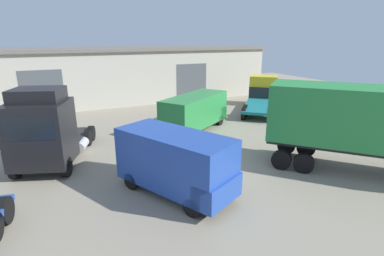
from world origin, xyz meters
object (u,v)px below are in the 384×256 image
(container_trailer_orange, at_px, (381,121))
(oil_drum, at_px, (149,139))
(delivery_van_green, at_px, (196,111))
(tractor_unit_black, at_px, (46,131))
(flatbed_truck_yellow, at_px, (262,93))
(delivery_van_blue, at_px, (177,162))

(container_trailer_orange, relative_size, oil_drum, 10.01)
(container_trailer_orange, relative_size, delivery_van_green, 1.50)
(tractor_unit_black, height_order, oil_drum, tractor_unit_black)
(flatbed_truck_yellow, bearing_deg, delivery_van_green, 154.78)
(container_trailer_orange, xyz_separation_m, delivery_van_green, (-4.29, 9.71, -1.24))
(oil_drum, bearing_deg, flatbed_truck_yellow, 23.85)
(tractor_unit_black, relative_size, container_trailer_orange, 0.74)
(container_trailer_orange, xyz_separation_m, delivery_van_blue, (-8.82, 2.15, -1.18))
(delivery_van_blue, bearing_deg, flatbed_truck_yellow, 104.90)
(flatbed_truck_yellow, xyz_separation_m, delivery_van_blue, (-12.87, -11.13, 0.08))
(container_trailer_orange, height_order, delivery_van_blue, container_trailer_orange)
(tractor_unit_black, xyz_separation_m, container_trailer_orange, (13.43, -7.13, 0.71))
(delivery_van_green, xyz_separation_m, delivery_van_blue, (-4.53, -7.56, 0.06))
(delivery_van_blue, distance_m, oil_drum, 5.80)
(tractor_unit_black, xyz_separation_m, oil_drum, (5.19, 0.72, -1.40))
(delivery_van_blue, bearing_deg, delivery_van_green, 123.09)
(container_trailer_orange, relative_size, flatbed_truck_yellow, 1.23)
(tractor_unit_black, xyz_separation_m, flatbed_truck_yellow, (17.48, 6.15, -0.54))
(tractor_unit_black, bearing_deg, oil_drum, 118.03)
(tractor_unit_black, distance_m, oil_drum, 5.42)
(container_trailer_orange, height_order, delivery_van_green, container_trailer_orange)
(tractor_unit_black, relative_size, oil_drum, 7.41)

